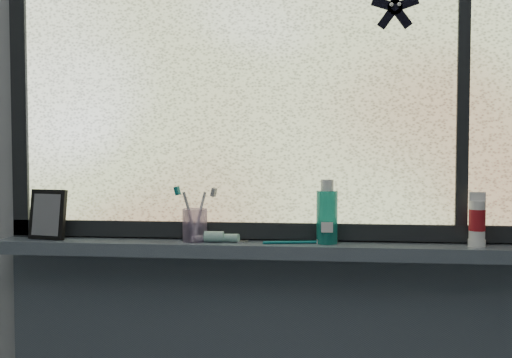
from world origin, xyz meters
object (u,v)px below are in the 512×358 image
object	(u,v)px
mouthwash_bottle	(327,212)
cream_tube	(477,218)
toothbrush_cup	(195,225)
vanity_mirror	(48,214)

from	to	relation	value
mouthwash_bottle	cream_tube	bearing A→B (deg)	-1.44
toothbrush_cup	mouthwash_bottle	xyz separation A→B (m)	(0.40, -0.00, 0.05)
toothbrush_cup	cream_tube	xyz separation A→B (m)	(0.83, -0.01, 0.03)
vanity_mirror	toothbrush_cup	bearing A→B (deg)	12.97
mouthwash_bottle	cream_tube	distance (m)	0.43
vanity_mirror	cream_tube	bearing A→B (deg)	11.71
vanity_mirror	mouthwash_bottle	size ratio (longest dim) A/B	0.99
vanity_mirror	mouthwash_bottle	distance (m)	0.87
toothbrush_cup	cream_tube	distance (m)	0.83
cream_tube	vanity_mirror	bearing A→B (deg)	179.87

